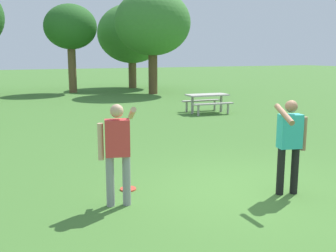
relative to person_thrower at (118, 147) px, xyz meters
The scene contains 8 objects.
ground_plane 2.47m from the person_thrower, ahead, with size 120.00×120.00×0.00m, color #447530.
person_thrower is the anchor object (origin of this frame).
person_catcher 2.90m from the person_thrower, 15.24° to the right, with size 0.73×0.64×1.64m.
frisbee 1.20m from the person_thrower, 58.86° to the left, with size 0.29×0.29×0.03m, color #E04733.
picnic_table_near 10.38m from the person_thrower, 51.46° to the left, with size 1.80×1.54×0.77m.
tree_slender_mid 19.66m from the person_thrower, 80.35° to the left, with size 3.22×3.22×5.41m.
tree_back_left 18.21m from the person_thrower, 65.24° to the left, with size 4.51×4.51×6.13m.
tree_back_right 22.43m from the person_thrower, 69.35° to the left, with size 4.82×4.82×5.85m.
Camera 1 is at (-4.07, -5.41, 2.40)m, focal length 41.96 mm.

